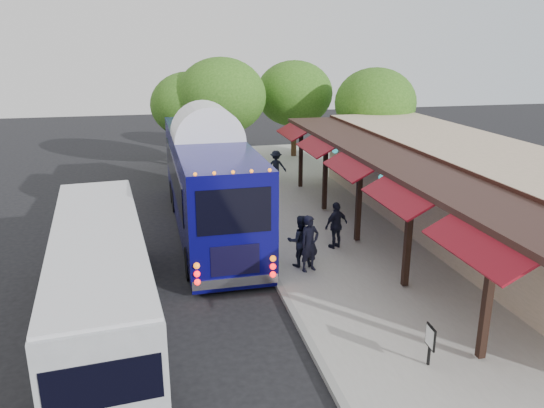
{
  "coord_description": "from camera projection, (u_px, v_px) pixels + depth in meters",
  "views": [
    {
      "loc": [
        -3.46,
        -13.66,
        7.39
      ],
      "look_at": [
        0.53,
        4.21,
        1.8
      ],
      "focal_mm": 35.0,
      "sensor_mm": 36.0,
      "label": 1
    }
  ],
  "objects": [
    {
      "name": "tree_right",
      "position": [
        375.0,
        103.0,
        30.88
      ],
      "size": [
        4.72,
        4.72,
        6.04
      ],
      "color": "#382314",
      "rests_on": "ground"
    },
    {
      "name": "tree_left",
      "position": [
        221.0,
        96.0,
        30.47
      ],
      "size": [
        5.18,
        5.18,
        6.64
      ],
      "color": "#382314",
      "rests_on": "ground"
    },
    {
      "name": "ground",
      "position": [
        286.0,
        304.0,
        15.63
      ],
      "size": [
        90.0,
        90.0,
        0.0
      ],
      "primitive_type": "plane",
      "color": "black",
      "rests_on": "ground"
    },
    {
      "name": "coach_bus",
      "position": [
        208.0,
        177.0,
        21.41
      ],
      "size": [
        2.91,
        12.82,
        4.08
      ],
      "rotation": [
        0.0,
        0.0,
        0.02
      ],
      "color": "#090759",
      "rests_on": "ground"
    },
    {
      "name": "station_shelter",
      "position": [
        470.0,
        192.0,
        20.57
      ],
      "size": [
        8.15,
        20.0,
        3.6
      ],
      "color": "tan",
      "rests_on": "ground"
    },
    {
      "name": "ped_a",
      "position": [
        310.0,
        244.0,
        17.31
      ],
      "size": [
        0.81,
        0.66,
        1.9
      ],
      "primitive_type": "imported",
      "rotation": [
        0.0,
        0.0,
        0.35
      ],
      "color": "black",
      "rests_on": "sidewalk"
    },
    {
      "name": "sign_board",
      "position": [
        430.0,
        339.0,
        12.23
      ],
      "size": [
        0.08,
        0.46,
        1.01
      ],
      "rotation": [
        0.0,
        0.0,
        -0.07
      ],
      "color": "black",
      "rests_on": "sidewalk"
    },
    {
      "name": "curb",
      "position": [
        260.0,
        252.0,
        19.35
      ],
      "size": [
        0.2,
        40.0,
        0.16
      ],
      "primitive_type": "cube",
      "color": "gray",
      "rests_on": "ground"
    },
    {
      "name": "ped_b",
      "position": [
        300.0,
        241.0,
        17.72
      ],
      "size": [
        0.91,
        0.73,
        1.78
      ],
      "primitive_type": "imported",
      "rotation": [
        0.0,
        0.0,
        3.08
      ],
      "color": "black",
      "rests_on": "sidewalk"
    },
    {
      "name": "ped_d",
      "position": [
        276.0,
        166.0,
        28.55
      ],
      "size": [
        1.23,
        0.9,
        1.71
      ],
      "primitive_type": "imported",
      "rotation": [
        0.0,
        0.0,
        2.87
      ],
      "color": "black",
      "rests_on": "sidewalk"
    },
    {
      "name": "sidewalk",
      "position": [
        386.0,
        241.0,
        20.38
      ],
      "size": [
        10.0,
        40.0,
        0.15
      ],
      "primitive_type": "cube",
      "color": "#9E9B93",
      "rests_on": "ground"
    },
    {
      "name": "ped_c",
      "position": [
        336.0,
        225.0,
        19.29
      ],
      "size": [
        1.11,
        0.79,
        1.74
      ],
      "primitive_type": "imported",
      "rotation": [
        0.0,
        0.0,
        3.55
      ],
      "color": "black",
      "rests_on": "sidewalk"
    },
    {
      "name": "tree_mid",
      "position": [
        294.0,
        94.0,
        34.22
      ],
      "size": [
        4.95,
        4.95,
        6.33
      ],
      "color": "#382314",
      "rests_on": "ground"
    },
    {
      "name": "tree_far",
      "position": [
        189.0,
        105.0,
        31.21
      ],
      "size": [
        4.53,
        4.53,
        5.8
      ],
      "color": "#382314",
      "rests_on": "ground"
    },
    {
      "name": "city_bus",
      "position": [
        100.0,
        275.0,
        13.94
      ],
      "size": [
        3.22,
        10.54,
        2.79
      ],
      "rotation": [
        0.0,
        0.0,
        0.09
      ],
      "color": "#999DA2",
      "rests_on": "ground"
    }
  ]
}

